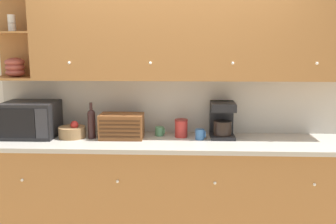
{
  "coord_description": "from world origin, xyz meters",
  "views": [
    {
      "loc": [
        0.14,
        -3.65,
        1.79
      ],
      "look_at": [
        0.0,
        -0.22,
        1.17
      ],
      "focal_mm": 40.0,
      "sensor_mm": 36.0,
      "label": 1
    }
  ],
  "objects_px": {
    "mug_blue_second": "(160,131)",
    "mug": "(200,134)",
    "storage_canister": "(181,128)",
    "coffee_maker": "(222,119)",
    "microwave": "(31,119)",
    "fruit_basket": "(72,132)",
    "bread_box": "(122,126)",
    "wine_bottle": "(91,122)"
  },
  "relations": [
    {
      "from": "fruit_basket",
      "to": "coffee_maker",
      "type": "distance_m",
      "value": 1.42
    },
    {
      "from": "microwave",
      "to": "coffee_maker",
      "type": "bearing_deg",
      "value": 2.0
    },
    {
      "from": "microwave",
      "to": "fruit_basket",
      "type": "distance_m",
      "value": 0.41
    },
    {
      "from": "storage_canister",
      "to": "coffee_maker",
      "type": "relative_size",
      "value": 0.51
    },
    {
      "from": "microwave",
      "to": "storage_canister",
      "type": "bearing_deg",
      "value": 1.73
    },
    {
      "from": "fruit_basket",
      "to": "storage_canister",
      "type": "height_order",
      "value": "storage_canister"
    },
    {
      "from": "coffee_maker",
      "to": "mug",
      "type": "bearing_deg",
      "value": -153.12
    },
    {
      "from": "storage_canister",
      "to": "mug",
      "type": "height_order",
      "value": "storage_canister"
    },
    {
      "from": "bread_box",
      "to": "mug_blue_second",
      "type": "bearing_deg",
      "value": 17.71
    },
    {
      "from": "mug_blue_second",
      "to": "mug",
      "type": "height_order",
      "value": "mug"
    },
    {
      "from": "storage_canister",
      "to": "coffee_maker",
      "type": "xyz_separation_m",
      "value": [
        0.39,
        0.02,
        0.09
      ]
    },
    {
      "from": "storage_canister",
      "to": "mug",
      "type": "distance_m",
      "value": 0.2
    },
    {
      "from": "coffee_maker",
      "to": "wine_bottle",
      "type": "bearing_deg",
      "value": -174.95
    },
    {
      "from": "mug_blue_second",
      "to": "bread_box",
      "type": "bearing_deg",
      "value": -162.29
    },
    {
      "from": "wine_bottle",
      "to": "mug_blue_second",
      "type": "height_order",
      "value": "wine_bottle"
    },
    {
      "from": "storage_canister",
      "to": "coffee_maker",
      "type": "distance_m",
      "value": 0.4
    },
    {
      "from": "microwave",
      "to": "mug",
      "type": "relative_size",
      "value": 5.05
    },
    {
      "from": "mug_blue_second",
      "to": "storage_canister",
      "type": "bearing_deg",
      "value": -10.93
    },
    {
      "from": "microwave",
      "to": "wine_bottle",
      "type": "distance_m",
      "value": 0.59
    },
    {
      "from": "microwave",
      "to": "bread_box",
      "type": "height_order",
      "value": "microwave"
    },
    {
      "from": "mug_blue_second",
      "to": "mug",
      "type": "relative_size",
      "value": 0.97
    },
    {
      "from": "wine_bottle",
      "to": "mug",
      "type": "height_order",
      "value": "wine_bottle"
    },
    {
      "from": "microwave",
      "to": "coffee_maker",
      "type": "relative_size",
      "value": 1.45
    },
    {
      "from": "storage_canister",
      "to": "wine_bottle",
      "type": "bearing_deg",
      "value": -173.99
    },
    {
      "from": "microwave",
      "to": "storage_canister",
      "type": "relative_size",
      "value": 2.87
    },
    {
      "from": "microwave",
      "to": "mug_blue_second",
      "type": "bearing_deg",
      "value": 3.89
    },
    {
      "from": "wine_bottle",
      "to": "bread_box",
      "type": "height_order",
      "value": "wine_bottle"
    },
    {
      "from": "fruit_basket",
      "to": "coffee_maker",
      "type": "height_order",
      "value": "coffee_maker"
    },
    {
      "from": "mug",
      "to": "microwave",
      "type": "bearing_deg",
      "value": 178.44
    },
    {
      "from": "mug_blue_second",
      "to": "mug",
      "type": "xyz_separation_m",
      "value": [
        0.38,
        -0.13,
        0.0
      ]
    },
    {
      "from": "bread_box",
      "to": "coffee_maker",
      "type": "relative_size",
      "value": 1.2
    },
    {
      "from": "wine_bottle",
      "to": "coffee_maker",
      "type": "bearing_deg",
      "value": 5.05
    },
    {
      "from": "mug_blue_second",
      "to": "storage_canister",
      "type": "relative_size",
      "value": 0.55
    },
    {
      "from": "bread_box",
      "to": "fruit_basket",
      "type": "bearing_deg",
      "value": 179.62
    },
    {
      "from": "microwave",
      "to": "bread_box",
      "type": "bearing_deg",
      "value": -1.85
    },
    {
      "from": "mug_blue_second",
      "to": "fruit_basket",
      "type": "bearing_deg",
      "value": -172.5
    },
    {
      "from": "microwave",
      "to": "fruit_basket",
      "type": "bearing_deg",
      "value": -3.58
    },
    {
      "from": "coffee_maker",
      "to": "storage_canister",
      "type": "bearing_deg",
      "value": -177.02
    },
    {
      "from": "fruit_basket",
      "to": "storage_canister",
      "type": "xyz_separation_m",
      "value": [
        1.02,
        0.07,
        0.03
      ]
    },
    {
      "from": "fruit_basket",
      "to": "coffee_maker",
      "type": "relative_size",
      "value": 0.75
    },
    {
      "from": "mug",
      "to": "wine_bottle",
      "type": "bearing_deg",
      "value": -179.93
    },
    {
      "from": "fruit_basket",
      "to": "mug",
      "type": "bearing_deg",
      "value": -0.89
    }
  ]
}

